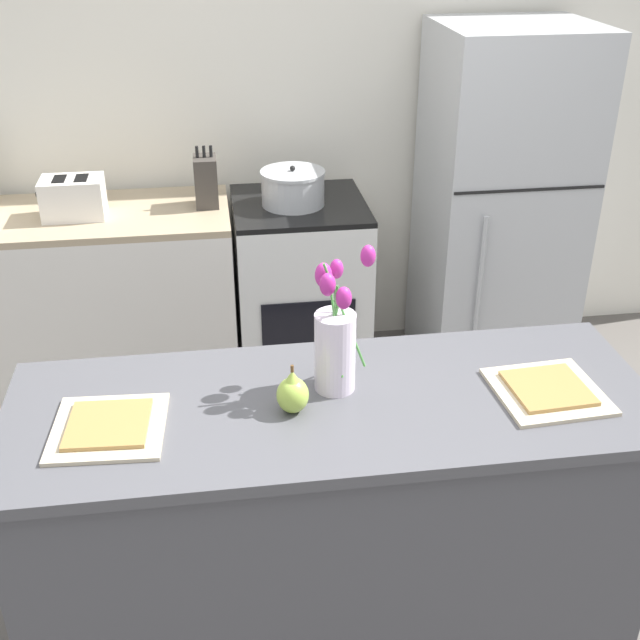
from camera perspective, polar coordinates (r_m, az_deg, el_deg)
The scene contains 13 objects.
ground_plane at distance 2.83m, azimuth 0.78°, elevation -21.14°, with size 10.00×10.00×0.00m, color #59544F.
back_wall at distance 3.91m, azimuth -3.83°, elevation 16.45°, with size 5.20×0.08×2.70m.
kitchen_island at distance 2.50m, azimuth 0.85°, elevation -14.36°, with size 1.80×0.66×0.91m.
back_counter at distance 3.89m, azimuth -18.63°, elevation 0.82°, with size 1.68×0.60×0.90m.
stove_range at distance 3.83m, azimuth -1.41°, elevation 2.00°, with size 0.60×0.61×0.90m.
refrigerator at distance 3.90m, azimuth 12.64°, elevation 7.79°, with size 0.68×0.67×1.65m.
flower_vase at distance 2.20m, azimuth 1.11°, elevation -1.48°, with size 0.16×0.17×0.43m.
pear_figurine at distance 2.15m, azimuth -1.96°, elevation -5.22°, with size 0.09×0.09×0.14m.
plate_setting_left at distance 2.17m, azimuth -14.80°, elevation -7.34°, with size 0.31×0.31×0.02m.
plate_setting_right at distance 2.33m, azimuth 15.89°, elevation -4.83°, with size 0.31×0.31×0.02m.
toaster at distance 3.62m, azimuth -17.15°, elevation 8.32°, with size 0.28×0.18×0.17m.
cooking_pot at distance 3.61m, azimuth -1.94°, elevation 9.38°, with size 0.29×0.29×0.18m.
knife_block at distance 3.62m, azimuth -8.11°, elevation 9.75°, with size 0.10×0.14×0.27m.
Camera 1 is at (-0.30, -1.82, 2.15)m, focal length 45.00 mm.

